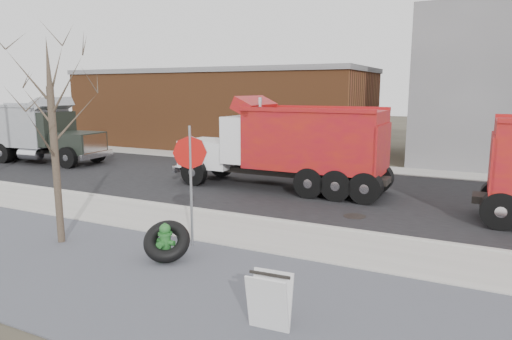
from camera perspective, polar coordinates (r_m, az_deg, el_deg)
The scene contains 14 objects.
ground at distance 12.88m, azimuth -4.62°, elevation -7.72°, with size 120.00×120.00×0.00m, color #383328.
gravel_verge at distance 10.23m, azimuth -15.02°, elevation -12.77°, with size 60.00×5.00×0.03m, color slate.
sidewalk at distance 13.08m, azimuth -4.05°, elevation -7.30°, with size 60.00×2.50×0.06m, color #9E9B93.
curb at distance 14.16m, azimuth -1.37°, elevation -5.81°, with size 60.00×0.15×0.11m, color #9E9B93.
road at distance 18.38m, azimuth 5.56°, elevation -2.30°, with size 60.00×9.40×0.02m, color black.
far_sidewalk at distance 23.70m, azimuth 10.50°, elevation 0.42°, with size 60.00×2.00×0.06m, color #9E9B93.
building_brick at distance 32.02m, azimuth -4.35°, elevation 7.75°, with size 20.20×8.20×5.30m.
bare_tree at distance 12.42m, azimuth -24.15°, elevation 6.27°, with size 3.20×3.20×5.20m.
fire_hydrant at distance 10.86m, azimuth -11.27°, elevation -9.02°, with size 0.50×0.49×0.90m.
truck_tire at distance 10.83m, azimuth -11.09°, elevation -8.71°, with size 1.40×1.37×0.95m.
stop_sign at distance 11.30m, azimuth -8.18°, elevation 0.46°, with size 0.70×0.49×3.06m.
sandwich_board at distance 7.74m, azimuth 1.69°, elevation -16.10°, with size 0.73×0.48×0.97m.
dump_truck_red_b at distance 17.89m, azimuth 3.99°, elevation 3.33°, with size 8.55×2.50×3.61m.
dump_truck_grey at distance 27.66m, azimuth -26.14°, elevation 4.56°, with size 7.76×2.97×3.47m.
Camera 1 is at (6.37, -10.49, 3.93)m, focal length 32.00 mm.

